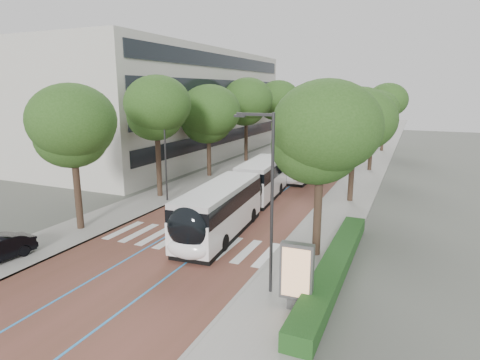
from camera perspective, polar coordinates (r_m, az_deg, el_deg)
The scene contains 22 objects.
ground at distance 24.11m, azimuth -8.80°, elevation -9.41°, with size 160.00×160.00×0.00m, color #51544C.
road at distance 60.65m, azimuth 11.89°, elevation 3.94°, with size 11.00×140.00×0.02m, color brown.
sidewalk_left at distance 62.59m, azimuth 5.15°, elevation 4.48°, with size 4.00×140.00×0.12m, color #9C9993.
sidewalk_right at distance 59.59m, azimuth 18.96°, elevation 3.42°, with size 4.00×140.00×0.12m, color #9C9993.
kerb_left at distance 62.02m, azimuth 6.82°, elevation 4.36°, with size 0.20×140.00×0.14m, color gray.
kerb_right at distance 59.77m, azimuth 17.15°, elevation 3.57°, with size 0.20×140.00×0.14m, color gray.
zebra_crossing at distance 24.79m, azimuth -7.16°, elevation -8.66°, with size 10.55×3.60×0.01m.
lane_line_left at distance 60.99m, azimuth 10.42°, elevation 4.07°, with size 0.12×126.00×0.01m, color #2A86D2.
lane_line_right at distance 60.35m, azimuth 13.38°, elevation 3.84°, with size 0.12×126.00×0.01m, color #2A86D2.
office_building at distance 56.49m, azimuth -10.57°, elevation 10.50°, with size 18.11×40.00×14.00m.
hedge at distance 20.80m, azimuth 13.31°, elevation -11.78°, with size 1.20×14.00×0.80m, color #1B4116.
streetlight_near at distance 17.21m, azimuth 4.03°, elevation -1.46°, with size 1.82×0.20×8.00m.
streetlight_far at distance 41.32m, azimuth 15.94°, elevation 6.43°, with size 1.82×0.20×8.00m.
lamp_post_left at distance 32.77m, azimuth -10.58°, elevation 3.92°, with size 0.14×0.14×8.00m, color #2E2F31.
trees_left at distance 48.38m, azimuth -0.33°, elevation 10.23°, with size 6.30×60.31×9.88m.
trees_right at distance 40.41m, azimuth 17.49°, elevation 8.58°, with size 5.95×47.69×9.37m.
lead_bus at distance 28.63m, azimuth 0.01°, elevation -2.23°, with size 3.94×18.53×3.20m.
bus_queued_0 at distance 43.06m, azimuth 9.29°, elevation 2.69°, with size 2.65×12.42×3.20m.
bus_queued_1 at distance 55.59m, azimuth 12.61°, elevation 4.81°, with size 3.04×12.49×3.20m.
bus_queued_2 at distance 69.42m, azimuth 14.97°, elevation 6.22°, with size 3.11×12.50×3.20m.
bus_queued_3 at distance 81.95m, azimuth 16.33°, elevation 7.08°, with size 2.98×12.48×3.20m.
ad_panel at distance 17.07m, azimuth 8.05°, elevation -13.16°, with size 1.39×0.56×2.85m.
Camera 1 is at (12.21, -18.72, 9.05)m, focal length 30.00 mm.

